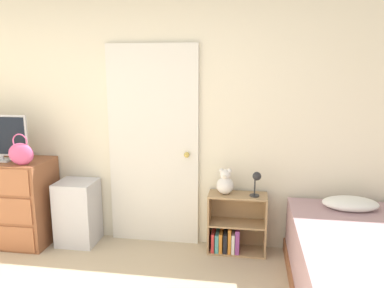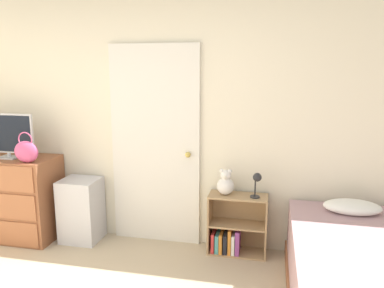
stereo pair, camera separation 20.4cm
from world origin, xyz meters
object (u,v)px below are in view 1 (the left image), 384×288
(desk_lamp, at_px, (256,180))
(teddy_bear, at_px, (225,183))
(bed, at_px, (369,276))
(handbag, at_px, (21,154))
(bookshelf, at_px, (233,229))
(tv, at_px, (0,137))
(dresser, at_px, (9,201))
(storage_bin, at_px, (78,212))

(desk_lamp, bearing_deg, teddy_bear, 173.30)
(teddy_bear, distance_m, bed, 1.43)
(handbag, bearing_deg, teddy_bear, 8.44)
(bookshelf, distance_m, bed, 1.30)
(tv, bearing_deg, desk_lamp, 2.67)
(bookshelf, bearing_deg, desk_lamp, -10.91)
(dresser, xyz_separation_m, handbag, (0.30, -0.16, 0.55))
(storage_bin, bearing_deg, handbag, -150.78)
(teddy_bear, bearing_deg, tv, -176.09)
(handbag, height_order, desk_lamp, handbag)
(handbag, height_order, bookshelf, handbag)
(desk_lamp, bearing_deg, bookshelf, 169.09)
(tv, relative_size, handbag, 1.94)
(storage_bin, bearing_deg, dresser, -174.06)
(dresser, relative_size, handbag, 2.90)
(bed, bearing_deg, bookshelf, 142.87)
(tv, bearing_deg, storage_bin, 7.98)
(bookshelf, relative_size, bed, 0.32)
(dresser, height_order, bed, dresser)
(storage_bin, xyz_separation_m, desk_lamp, (1.80, 0.02, 0.43))
(tv, xyz_separation_m, teddy_bear, (2.23, 0.15, -0.42))
(tv, height_order, bookshelf, tv)
(tv, bearing_deg, bed, -10.58)
(tv, relative_size, desk_lamp, 2.45)
(tv, relative_size, bookshelf, 1.00)
(storage_bin, relative_size, bed, 0.36)
(teddy_bear, bearing_deg, desk_lamp, -6.70)
(teddy_bear, height_order, desk_lamp, teddy_bear)
(dresser, height_order, tv, tv)
(teddy_bear, bearing_deg, bookshelf, 3.59)
(desk_lamp, bearing_deg, storage_bin, -179.48)
(dresser, height_order, storage_bin, dresser)
(handbag, distance_m, bookshelf, 2.17)
(dresser, bearing_deg, storage_bin, 5.94)
(tv, distance_m, teddy_bear, 2.28)
(bookshelf, height_order, bed, bed)
(teddy_bear, xyz_separation_m, desk_lamp, (0.30, -0.03, 0.06))
(bed, bearing_deg, dresser, 168.95)
(tv, xyz_separation_m, bookshelf, (2.32, 0.16, -0.89))
(dresser, height_order, teddy_bear, dresser)
(dresser, distance_m, desk_lamp, 2.54)
(dresser, xyz_separation_m, bookshelf, (2.31, 0.13, -0.21))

